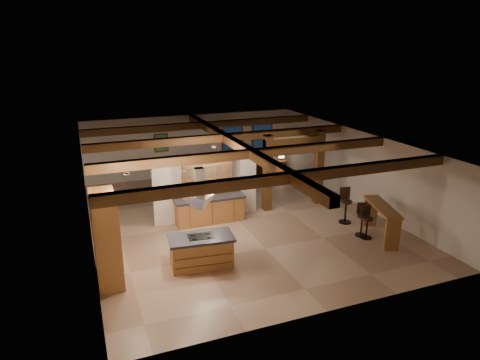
% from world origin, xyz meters
% --- Properties ---
extents(ground, '(12.00, 12.00, 0.00)m').
position_xyz_m(ground, '(0.00, 0.00, 0.00)').
color(ground, tan).
rests_on(ground, ground).
extents(room_walls, '(12.00, 12.00, 12.00)m').
position_xyz_m(room_walls, '(0.00, 0.00, 1.78)').
color(room_walls, beige).
rests_on(room_walls, ground).
extents(ceiling_beams, '(10.00, 12.00, 0.28)m').
position_xyz_m(ceiling_beams, '(0.00, 0.00, 2.76)').
color(ceiling_beams, '#412710').
rests_on(ceiling_beams, room_walls).
extents(timber_posts, '(2.50, 0.30, 2.90)m').
position_xyz_m(timber_posts, '(2.50, 0.50, 1.76)').
color(timber_posts, '#412710').
rests_on(timber_posts, ground).
extents(partition_wall, '(3.80, 0.18, 2.20)m').
position_xyz_m(partition_wall, '(-1.00, 0.50, 1.10)').
color(partition_wall, beige).
rests_on(partition_wall, ground).
extents(pantry_cabinet, '(0.67, 1.60, 2.40)m').
position_xyz_m(pantry_cabinet, '(-4.67, -2.60, 1.20)').
color(pantry_cabinet, '#A76636').
rests_on(pantry_cabinet, ground).
extents(back_counter, '(2.50, 0.66, 0.94)m').
position_xyz_m(back_counter, '(-1.00, 0.11, 0.48)').
color(back_counter, '#A76636').
rests_on(back_counter, ground).
extents(upper_display_cabinet, '(1.80, 0.36, 0.95)m').
position_xyz_m(upper_display_cabinet, '(-1.00, 0.31, 1.85)').
color(upper_display_cabinet, '#A76636').
rests_on(upper_display_cabinet, partition_wall).
extents(range_hood, '(1.10, 1.10, 1.40)m').
position_xyz_m(range_hood, '(-2.15, -2.76, 1.78)').
color(range_hood, silver).
rests_on(range_hood, room_walls).
extents(back_windows, '(2.70, 0.07, 1.70)m').
position_xyz_m(back_windows, '(2.80, 5.93, 1.50)').
color(back_windows, '#412710').
rests_on(back_windows, room_walls).
extents(framed_art, '(0.65, 0.05, 0.85)m').
position_xyz_m(framed_art, '(-1.50, 5.94, 1.70)').
color(framed_art, '#412710').
rests_on(framed_art, room_walls).
extents(recessed_cans, '(3.16, 2.46, 0.03)m').
position_xyz_m(recessed_cans, '(-2.53, -1.93, 2.87)').
color(recessed_cans, silver).
rests_on(recessed_cans, room_walls).
extents(kitchen_island, '(1.92, 1.15, 0.91)m').
position_xyz_m(kitchen_island, '(-2.15, -2.76, 0.46)').
color(kitchen_island, '#A76636').
rests_on(kitchen_island, ground).
extents(dining_table, '(1.89, 1.10, 0.65)m').
position_xyz_m(dining_table, '(-0.57, 2.91, 0.33)').
color(dining_table, '#3F1A0F').
rests_on(dining_table, ground).
extents(sofa, '(2.28, 0.96, 0.66)m').
position_xyz_m(sofa, '(2.53, 5.21, 0.33)').
color(sofa, black).
rests_on(sofa, ground).
extents(microwave, '(0.47, 0.37, 0.23)m').
position_xyz_m(microwave, '(-1.18, 0.11, 1.05)').
color(microwave, '#B5B5BA').
rests_on(microwave, back_counter).
extents(bar_counter, '(1.12, 2.14, 1.09)m').
position_xyz_m(bar_counter, '(3.83, -3.07, 0.74)').
color(bar_counter, '#A76636').
rests_on(bar_counter, ground).
extents(side_table, '(0.43, 0.43, 0.49)m').
position_xyz_m(side_table, '(4.30, 5.12, 0.25)').
color(side_table, '#412710').
rests_on(side_table, ground).
extents(table_lamp, '(0.31, 0.31, 0.36)m').
position_xyz_m(table_lamp, '(4.30, 5.12, 0.75)').
color(table_lamp, black).
rests_on(table_lamp, side_table).
extents(bar_stool_a, '(0.38, 0.39, 1.09)m').
position_xyz_m(bar_stool_a, '(3.38, -2.94, 0.55)').
color(bar_stool_a, black).
rests_on(bar_stool_a, ground).
extents(bar_stool_b, '(0.42, 0.43, 1.10)m').
position_xyz_m(bar_stool_b, '(3.34, -2.73, 0.56)').
color(bar_stool_b, black).
rests_on(bar_stool_b, ground).
extents(bar_stool_c, '(0.44, 0.46, 1.26)m').
position_xyz_m(bar_stool_c, '(3.47, -1.61, 0.64)').
color(bar_stool_c, black).
rests_on(bar_stool_c, ground).
extents(dining_chairs, '(2.24, 2.24, 1.12)m').
position_xyz_m(dining_chairs, '(-0.57, 2.91, 0.57)').
color(dining_chairs, '#412710').
rests_on(dining_chairs, ground).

